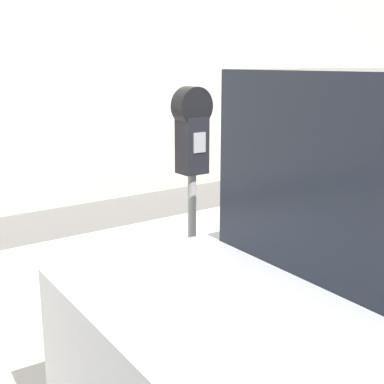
{
  "coord_description": "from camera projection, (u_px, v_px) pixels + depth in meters",
  "views": [
    {
      "loc": [
        -2.09,
        -1.28,
        1.86
      ],
      "look_at": [
        -0.26,
        1.22,
        1.11
      ],
      "focal_mm": 50.0,
      "sensor_mm": 36.0,
      "label": 1
    }
  ],
  "objects": [
    {
      "name": "sidewalk",
      "position": [
        146.0,
        288.0,
        4.35
      ],
      "size": [
        24.0,
        2.8,
        0.15
      ],
      "color": "#BCB7AD",
      "rests_on": "ground_plane"
    },
    {
      "name": "parking_meter",
      "position": [
        192.0,
        154.0,
        3.13
      ],
      "size": [
        0.22,
        0.14,
        1.58
      ],
      "color": "gray",
      "rests_on": "sidewalk"
    }
  ]
}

